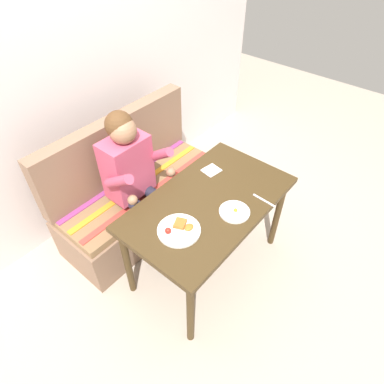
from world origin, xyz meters
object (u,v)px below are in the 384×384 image
object	(u,v)px
plate_breakfast	(179,230)
person	(134,173)
fork	(264,200)
couch	(137,193)
table	(209,209)
plate_eggs	(234,212)
napkin	(211,170)

from	to	relation	value
plate_breakfast	person	bearing A→B (deg)	72.58
plate_breakfast	fork	size ratio (longest dim) A/B	1.58
couch	table	bearing A→B (deg)	-90.00
couch	plate_eggs	xyz separation A→B (m)	(0.02, -0.96, 0.41)
couch	napkin	xyz separation A→B (m)	(0.26, -0.58, 0.40)
table	plate_breakfast	distance (m)	0.34
plate_eggs	napkin	distance (m)	0.45
table	fork	xyz separation A→B (m)	(0.24, -0.28, 0.08)
table	napkin	world-z (taller)	napkin
person	plate_breakfast	size ratio (longest dim) A/B	4.53
table	napkin	xyz separation A→B (m)	(0.26, 0.18, 0.09)
fork	table	bearing A→B (deg)	133.11
table	person	distance (m)	0.61
couch	plate_breakfast	world-z (taller)	couch
plate_eggs	fork	size ratio (longest dim) A/B	1.18
fork	napkin	bearing A→B (deg)	89.90
couch	fork	world-z (taller)	couch
table	couch	world-z (taller)	couch
couch	person	size ratio (longest dim) A/B	1.19
plate_breakfast	napkin	bearing A→B (deg)	18.93
person	plate_eggs	bearing A→B (deg)	-78.83
table	plate_breakfast	size ratio (longest dim) A/B	4.48
fork	plate_eggs	bearing A→B (deg)	160.79
table	plate_eggs	distance (m)	0.21
couch	napkin	bearing A→B (deg)	-65.81
napkin	fork	bearing A→B (deg)	-92.95
plate_eggs	fork	bearing A→B (deg)	-22.06
person	plate_eggs	xyz separation A→B (m)	(0.15, -0.78, -0.00)
plate_eggs	napkin	size ratio (longest dim) A/B	1.64
plate_breakfast	napkin	size ratio (longest dim) A/B	2.20
person	plate_breakfast	xyz separation A→B (m)	(-0.19, -0.61, 0.00)
napkin	person	bearing A→B (deg)	134.20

